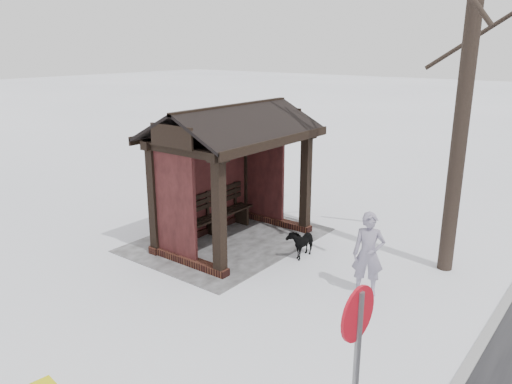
# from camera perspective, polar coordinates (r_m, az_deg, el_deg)

# --- Properties ---
(ground) EXTENTS (120.00, 120.00, 0.00)m
(ground) POSITION_cam_1_polar(r_m,az_deg,el_deg) (11.34, -2.43, -5.72)
(ground) COLOR white
(ground) RESTS_ON ground
(kerb) EXTENTS (120.00, 0.15, 0.06)m
(kerb) POSITION_cam_1_polar(r_m,az_deg,el_deg) (9.16, 25.71, -13.08)
(kerb) COLOR gray
(kerb) RESTS_ON ground
(trampled_patch) EXTENTS (4.20, 3.20, 0.02)m
(trampled_patch) POSITION_cam_1_polar(r_m,az_deg,el_deg) (11.46, -3.20, -5.45)
(trampled_patch) COLOR #939498
(trampled_patch) RESTS_ON ground
(bus_shelter) EXTENTS (3.60, 2.40, 3.09)m
(bus_shelter) POSITION_cam_1_polar(r_m,az_deg,el_deg) (10.81, -3.21, 5.17)
(bus_shelter) COLOR #341612
(bus_shelter) RESTS_ON ground
(pedestrian) EXTENTS (0.56, 0.65, 1.52)m
(pedestrian) POSITION_cam_1_polar(r_m,az_deg,el_deg) (9.02, 12.72, -6.93)
(pedestrian) COLOR gray
(pedestrian) RESTS_ON ground
(dog) EXTENTS (0.77, 0.39, 0.63)m
(dog) POSITION_cam_1_polar(r_m,az_deg,el_deg) (10.54, 5.16, -5.69)
(dog) COLOR black
(dog) RESTS_ON ground
(road_sign) EXTENTS (0.55, 0.10, 2.16)m
(road_sign) POSITION_cam_1_polar(r_m,az_deg,el_deg) (5.00, 11.39, -16.60)
(road_sign) COLOR slate
(road_sign) RESTS_ON ground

